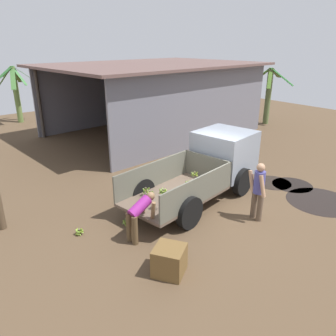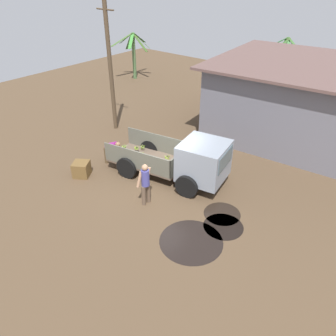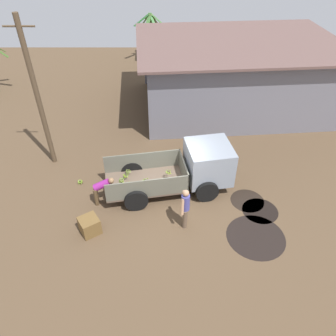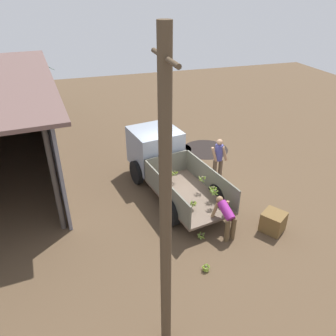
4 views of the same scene
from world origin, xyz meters
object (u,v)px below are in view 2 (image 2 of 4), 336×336
(person_worker_loading, at_px, (111,149))
(wooden_crate_0, at_px, (81,169))
(utility_pole, at_px, (110,68))
(person_foreground_visitor, at_px, (145,182))
(cargo_truck, at_px, (191,161))
(banana_bunch_on_ground_0, at_px, (125,155))
(banana_bunch_on_ground_1, at_px, (113,145))

(person_worker_loading, xyz_separation_m, wooden_crate_0, (-0.23, -1.51, -0.40))
(person_worker_loading, distance_m, wooden_crate_0, 1.57)
(utility_pole, distance_m, person_foreground_visitor, 7.29)
(cargo_truck, bearing_deg, banana_bunch_on_ground_0, 173.11)
(utility_pole, bearing_deg, person_worker_loading, -45.10)
(cargo_truck, bearing_deg, utility_pole, 154.50)
(utility_pole, distance_m, person_worker_loading, 4.50)
(banana_bunch_on_ground_1, bearing_deg, wooden_crate_0, -70.50)
(banana_bunch_on_ground_0, height_order, wooden_crate_0, wooden_crate_0)
(utility_pole, distance_m, wooden_crate_0, 5.61)
(utility_pole, bearing_deg, wooden_crate_0, -59.88)
(person_foreground_visitor, relative_size, banana_bunch_on_ground_0, 6.82)
(utility_pole, relative_size, banana_bunch_on_ground_0, 25.84)
(cargo_truck, distance_m, person_foreground_visitor, 2.18)
(person_worker_loading, bearing_deg, utility_pole, 126.63)
(person_foreground_visitor, distance_m, banana_bunch_on_ground_1, 4.90)
(banana_bunch_on_ground_0, bearing_deg, person_foreground_visitor, -32.08)
(cargo_truck, relative_size, banana_bunch_on_ground_1, 22.80)
(cargo_truck, distance_m, banana_bunch_on_ground_1, 4.85)
(banana_bunch_on_ground_0, height_order, banana_bunch_on_ground_1, banana_bunch_on_ground_0)
(person_foreground_visitor, xyz_separation_m, wooden_crate_0, (-3.34, -0.33, -0.61))
(person_worker_loading, bearing_deg, wooden_crate_0, -107.08)
(cargo_truck, bearing_deg, wooden_crate_0, -157.62)
(person_foreground_visitor, distance_m, banana_bunch_on_ground_0, 3.70)
(cargo_truck, distance_m, utility_pole, 6.84)
(person_worker_loading, relative_size, banana_bunch_on_ground_0, 4.73)
(cargo_truck, xyz_separation_m, banana_bunch_on_ground_0, (-3.56, -0.21, -0.91))
(person_foreground_visitor, bearing_deg, utility_pole, -26.41)
(cargo_truck, bearing_deg, person_foreground_visitor, -113.33)
(person_foreground_visitor, distance_m, wooden_crate_0, 3.41)
(banana_bunch_on_ground_1, bearing_deg, banana_bunch_on_ground_0, -16.46)
(utility_pole, xyz_separation_m, banana_bunch_on_ground_0, (2.70, -1.92, -3.09))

